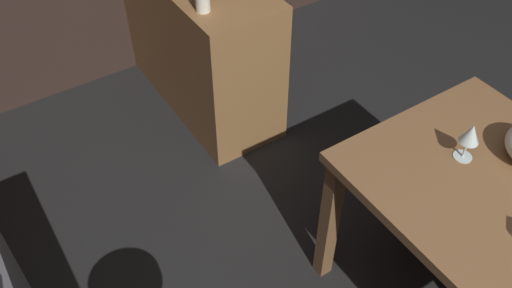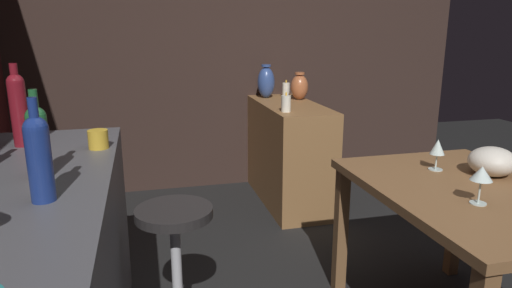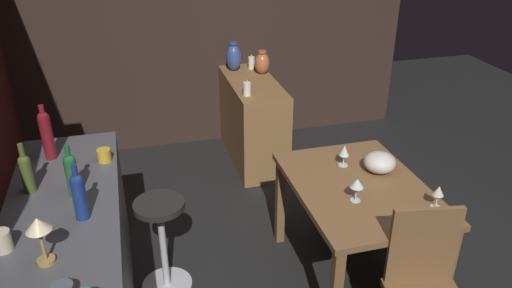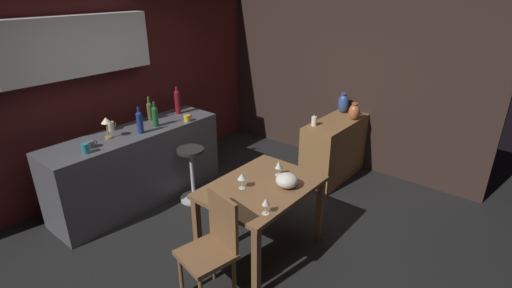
# 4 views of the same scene
# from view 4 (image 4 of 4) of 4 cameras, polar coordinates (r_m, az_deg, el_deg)

# --- Properties ---
(ground_plane) EXTENTS (9.00, 9.00, 0.00)m
(ground_plane) POSITION_cam_4_polar(r_m,az_deg,el_deg) (4.08, -4.20, -14.46)
(ground_plane) COLOR black
(wall_kitchen_back) EXTENTS (5.20, 0.33, 2.60)m
(wall_kitchen_back) POSITION_cam_4_polar(r_m,az_deg,el_deg) (5.00, -23.03, 8.99)
(wall_kitchen_back) COLOR #4C1919
(wall_kitchen_back) RESTS_ON ground_plane
(wall_side_right) EXTENTS (0.10, 4.40, 2.60)m
(wall_side_right) POSITION_cam_4_polar(r_m,az_deg,el_deg) (5.61, 11.47, 10.58)
(wall_side_right) COLOR #33231E
(wall_side_right) RESTS_ON ground_plane
(dining_table) EXTENTS (1.12, 0.82, 0.74)m
(dining_table) POSITION_cam_4_polar(r_m,az_deg,el_deg) (3.60, 0.78, -7.65)
(dining_table) COLOR brown
(dining_table) RESTS_ON ground_plane
(kitchen_counter) EXTENTS (2.10, 0.60, 0.90)m
(kitchen_counter) POSITION_cam_4_polar(r_m,az_deg,el_deg) (4.78, -17.41, -3.17)
(kitchen_counter) COLOR #4C4C51
(kitchen_counter) RESTS_ON ground_plane
(sideboard_cabinet) EXTENTS (1.10, 0.44, 0.82)m
(sideboard_cabinet) POSITION_cam_4_polar(r_m,az_deg,el_deg) (5.22, 11.79, -0.75)
(sideboard_cabinet) COLOR olive
(sideboard_cabinet) RESTS_ON ground_plane
(chair_near_window) EXTENTS (0.47, 0.47, 0.94)m
(chair_near_window) POSITION_cam_4_polar(r_m,az_deg,el_deg) (3.21, -6.54, -14.99)
(chair_near_window) COLOR brown
(chair_near_window) RESTS_ON ground_plane
(bar_stool) EXTENTS (0.34, 0.34, 0.69)m
(bar_stool) POSITION_cam_4_polar(r_m,az_deg,el_deg) (4.64, -9.64, -4.34)
(bar_stool) COLOR #262323
(bar_stool) RESTS_ON ground_plane
(wine_glass_left) EXTENTS (0.07, 0.07, 0.15)m
(wine_glass_left) POSITION_cam_4_polar(r_m,az_deg,el_deg) (3.69, 3.45, -3.24)
(wine_glass_left) COLOR silver
(wine_glass_left) RESTS_ON dining_table
(wine_glass_right) EXTENTS (0.07, 0.07, 0.15)m
(wine_glass_right) POSITION_cam_4_polar(r_m,az_deg,el_deg) (3.09, 1.48, -8.83)
(wine_glass_right) COLOR silver
(wine_glass_right) RESTS_ON dining_table
(wine_glass_center) EXTENTS (0.08, 0.08, 0.15)m
(wine_glass_center) POSITION_cam_4_polar(r_m,az_deg,el_deg) (3.45, -2.16, -5.00)
(wine_glass_center) COLOR silver
(wine_glass_center) RESTS_ON dining_table
(fruit_bowl) EXTENTS (0.21, 0.21, 0.13)m
(fruit_bowl) POSITION_cam_4_polar(r_m,az_deg,el_deg) (3.51, 4.69, -5.52)
(fruit_bowl) COLOR beige
(fruit_bowl) RESTS_ON dining_table
(wine_bottle_olive) EXTENTS (0.06, 0.06, 0.30)m
(wine_bottle_olive) POSITION_cam_4_polar(r_m,az_deg,el_deg) (4.89, -15.80, 4.98)
(wine_bottle_olive) COLOR #475623
(wine_bottle_olive) RESTS_ON kitchen_counter
(wine_bottle_ruby) EXTENTS (0.07, 0.07, 0.36)m
(wine_bottle_ruby) POSITION_cam_4_polar(r_m,az_deg,el_deg) (5.03, -11.82, 6.42)
(wine_bottle_ruby) COLOR maroon
(wine_bottle_ruby) RESTS_ON kitchen_counter
(wine_bottle_green) EXTENTS (0.07, 0.07, 0.30)m
(wine_bottle_green) POSITION_cam_4_polar(r_m,az_deg,el_deg) (4.64, -15.04, 4.21)
(wine_bottle_green) COLOR #1E592D
(wine_bottle_green) RESTS_ON kitchen_counter
(wine_bottle_cobalt) EXTENTS (0.07, 0.07, 0.31)m
(wine_bottle_cobalt) POSITION_cam_4_polar(r_m,az_deg,el_deg) (4.47, -17.19, 3.29)
(wine_bottle_cobalt) COLOR navy
(wine_bottle_cobalt) RESTS_ON kitchen_counter
(cup_slate) EXTENTS (0.13, 0.09, 0.08)m
(cup_slate) POSITION_cam_4_polar(r_m,az_deg,el_deg) (4.29, -23.82, -0.05)
(cup_slate) COLOR #515660
(cup_slate) RESTS_ON kitchen_counter
(cup_cream) EXTENTS (0.12, 0.09, 0.10)m
(cup_cream) POSITION_cam_4_polar(r_m,az_deg,el_deg) (4.70, -21.18, 2.54)
(cup_cream) COLOR beige
(cup_cream) RESTS_ON kitchen_counter
(cup_teal) EXTENTS (0.11, 0.07, 0.10)m
(cup_teal) POSITION_cam_4_polar(r_m,az_deg,el_deg) (4.17, -24.38, -0.61)
(cup_teal) COLOR teal
(cup_teal) RESTS_ON kitchen_counter
(cup_mustard) EXTENTS (0.12, 0.08, 0.08)m
(cup_mustard) POSITION_cam_4_polar(r_m,az_deg,el_deg) (4.76, -10.36, 3.86)
(cup_mustard) COLOR gold
(cup_mustard) RESTS_ON kitchen_counter
(counter_lamp) EXTENTS (0.11, 0.11, 0.24)m
(counter_lamp) POSITION_cam_4_polar(r_m,az_deg,el_deg) (4.43, -21.70, 2.98)
(counter_lamp) COLOR #A58447
(counter_lamp) RESTS_ON kitchen_counter
(pillar_candle_tall) EXTENTS (0.06, 0.06, 0.15)m
(pillar_candle_tall) POSITION_cam_4_polar(r_m,az_deg,el_deg) (5.31, 14.77, 4.85)
(pillar_candle_tall) COLOR white
(pillar_candle_tall) RESTS_ON sideboard_cabinet
(pillar_candle_short) EXTENTS (0.07, 0.07, 0.14)m
(pillar_candle_short) POSITION_cam_4_polar(r_m,az_deg,el_deg) (4.82, 8.78, 3.45)
(pillar_candle_short) COLOR white
(pillar_candle_short) RESTS_ON sideboard_cabinet
(vase_ceramic_blue) EXTENTS (0.15, 0.15, 0.28)m
(vase_ceramic_blue) POSITION_cam_4_polar(r_m,az_deg,el_deg) (5.35, 13.06, 6.00)
(vase_ceramic_blue) COLOR #334C8C
(vase_ceramic_blue) RESTS_ON sideboard_cabinet
(vase_copper) EXTENTS (0.15, 0.15, 0.23)m
(vase_copper) POSITION_cam_4_polar(r_m,az_deg,el_deg) (5.12, 14.63, 4.74)
(vase_copper) COLOR #B26038
(vase_copper) RESTS_ON sideboard_cabinet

